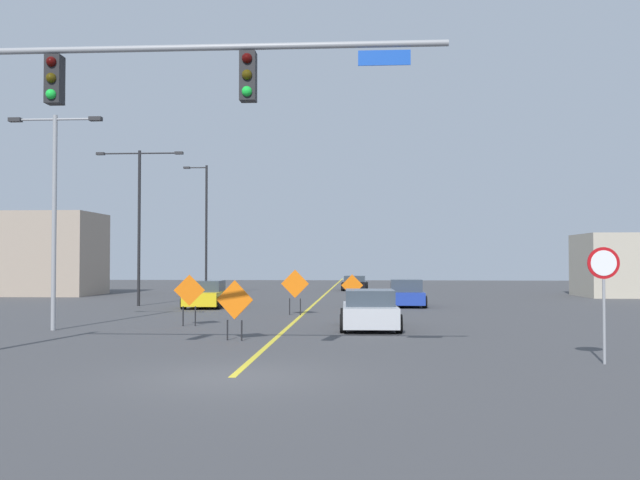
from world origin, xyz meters
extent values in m
plane|color=#444447|center=(0.00, 0.00, 0.00)|extent=(141.05, 141.05, 0.00)
cube|color=yellow|center=(0.00, 39.18, 0.00)|extent=(0.16, 78.36, 0.01)
cylinder|color=gray|center=(-1.78, 0.00, 7.01)|extent=(12.66, 0.14, 0.14)
cube|color=black|center=(-3.89, 0.00, 6.36)|extent=(0.34, 0.32, 1.05)
sphere|color=#3A0503|center=(-3.89, -0.17, 6.71)|extent=(0.22, 0.22, 0.22)
sphere|color=#3C3106|center=(-3.89, -0.17, 6.36)|extent=(0.22, 0.22, 0.22)
sphere|color=green|center=(-3.89, -0.17, 6.01)|extent=(0.22, 0.22, 0.22)
cube|color=black|center=(0.33, 0.00, 6.36)|extent=(0.34, 0.32, 1.05)
sphere|color=#3A0503|center=(0.33, -0.17, 6.71)|extent=(0.22, 0.22, 0.22)
sphere|color=#3C3106|center=(0.33, -0.17, 6.36)|extent=(0.22, 0.22, 0.22)
sphere|color=green|center=(0.33, -0.17, 6.01)|extent=(0.22, 0.22, 0.22)
cube|color=#1447B7|center=(3.21, 0.00, 6.72)|extent=(1.10, 0.03, 0.32)
cylinder|color=gray|center=(8.48, 2.44, 1.01)|extent=(0.07, 0.07, 2.02)
cylinder|color=#B20F14|center=(8.48, 2.44, 2.40)|extent=(0.76, 0.03, 0.76)
cylinder|color=white|center=(8.48, 2.42, 2.40)|extent=(0.61, 0.01, 0.61)
cylinder|color=black|center=(-9.32, 22.45, 4.19)|extent=(0.16, 0.16, 8.39)
cylinder|color=black|center=(-10.40, 22.45, 8.24)|extent=(2.16, 0.08, 0.08)
cube|color=#262628|center=(-11.48, 22.45, 8.24)|extent=(0.44, 0.24, 0.14)
cylinder|color=black|center=(-8.24, 22.45, 8.24)|extent=(2.16, 0.08, 0.08)
cube|color=#262628|center=(-7.15, 22.45, 8.24)|extent=(0.44, 0.24, 0.14)
cylinder|color=black|center=(-8.12, 33.37, 4.52)|extent=(0.16, 0.16, 9.04)
cylinder|color=black|center=(-8.82, 33.37, 8.89)|extent=(1.40, 0.08, 0.08)
cube|color=#262628|center=(-9.52, 33.37, 8.89)|extent=(0.44, 0.24, 0.14)
cylinder|color=gray|center=(-8.13, 9.44, 3.80)|extent=(0.16, 0.16, 7.61)
cylinder|color=gray|center=(-8.87, 9.44, 7.46)|extent=(1.46, 0.08, 0.08)
cube|color=#262628|center=(-9.60, 9.44, 7.46)|extent=(0.44, 0.24, 0.14)
cylinder|color=gray|center=(-7.40, 9.44, 7.46)|extent=(1.46, 0.08, 0.08)
cube|color=#262628|center=(-6.67, 9.44, 7.46)|extent=(0.44, 0.24, 0.14)
cube|color=orange|center=(-0.30, 16.73, 1.40)|extent=(1.27, 0.19, 1.27)
cylinder|color=black|center=(-0.55, 16.75, 0.37)|extent=(0.05, 0.05, 0.74)
cylinder|color=black|center=(-0.06, 16.70, 0.37)|extent=(0.05, 0.05, 0.74)
cube|color=orange|center=(2.18, 21.52, 1.17)|extent=(1.13, 0.19, 1.14)
cylinder|color=black|center=(1.96, 21.49, 0.29)|extent=(0.05, 0.05, 0.58)
cylinder|color=black|center=(2.40, 21.55, 0.29)|extent=(0.05, 0.05, 0.58)
cube|color=orange|center=(-1.19, 6.74, 1.25)|extent=(1.19, 0.28, 1.20)
cylinder|color=black|center=(-1.42, 6.78, 0.31)|extent=(0.05, 0.05, 0.63)
cylinder|color=black|center=(-0.96, 6.69, 0.31)|extent=(0.05, 0.05, 0.63)
cube|color=orange|center=(-3.75, 11.30, 1.34)|extent=(1.16, 0.18, 1.17)
cylinder|color=black|center=(-3.97, 11.27, 0.37)|extent=(0.05, 0.05, 0.74)
cylinder|color=black|center=(-3.52, 11.32, 0.37)|extent=(0.05, 0.05, 0.74)
cube|color=black|center=(2.06, 42.63, 0.45)|extent=(1.95, 4.11, 0.57)
cube|color=#333D47|center=(2.05, 42.42, 0.96)|extent=(1.71, 1.95, 0.46)
cylinder|color=black|center=(3.02, 44.02, 0.32)|extent=(0.24, 0.65, 0.64)
cylinder|color=black|center=(1.17, 44.07, 0.32)|extent=(0.24, 0.65, 0.64)
cylinder|color=black|center=(2.94, 41.18, 0.32)|extent=(0.24, 0.65, 0.64)
cylinder|color=black|center=(1.10, 41.23, 0.32)|extent=(0.24, 0.65, 0.64)
cube|color=#1E389E|center=(5.02, 23.00, 0.48)|extent=(1.85, 4.02, 0.64)
cube|color=#333D47|center=(5.02, 22.80, 1.12)|extent=(1.64, 1.91, 0.64)
cylinder|color=black|center=(5.94, 24.39, 0.32)|extent=(0.23, 0.64, 0.64)
cylinder|color=black|center=(4.14, 24.41, 0.32)|extent=(0.23, 0.64, 0.64)
cylinder|color=black|center=(5.90, 21.59, 0.32)|extent=(0.23, 0.64, 0.64)
cylinder|color=black|center=(4.10, 21.62, 0.32)|extent=(0.23, 0.64, 0.64)
cube|color=gold|center=(-5.39, 21.42, 0.50)|extent=(1.86, 3.99, 0.68)
cube|color=#333D47|center=(-5.39, 21.62, 1.12)|extent=(1.64, 2.07, 0.56)
cylinder|color=black|center=(-6.23, 20.02, 0.32)|extent=(0.24, 0.65, 0.64)
cylinder|color=black|center=(-4.47, 20.06, 0.32)|extent=(0.24, 0.65, 0.64)
cylinder|color=black|center=(-6.30, 22.77, 0.32)|extent=(0.24, 0.65, 0.64)
cylinder|color=black|center=(-4.55, 22.82, 0.32)|extent=(0.24, 0.65, 0.64)
cube|color=#B7BABF|center=(2.98, 10.71, 0.51)|extent=(2.00, 4.39, 0.70)
cube|color=#333D47|center=(2.99, 10.49, 1.13)|extent=(1.75, 2.15, 0.55)
cylinder|color=black|center=(3.89, 12.25, 0.32)|extent=(0.24, 0.65, 0.64)
cylinder|color=black|center=(2.00, 12.20, 0.32)|extent=(0.24, 0.65, 0.64)
cylinder|color=black|center=(3.96, 9.21, 0.32)|extent=(0.24, 0.65, 0.64)
cylinder|color=black|center=(2.07, 9.16, 0.32)|extent=(0.24, 0.65, 0.64)
cube|color=gray|center=(-19.55, 33.41, 2.89)|extent=(7.17, 5.57, 5.78)
camera|label=1|loc=(2.77, -14.67, 2.48)|focal=39.44mm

